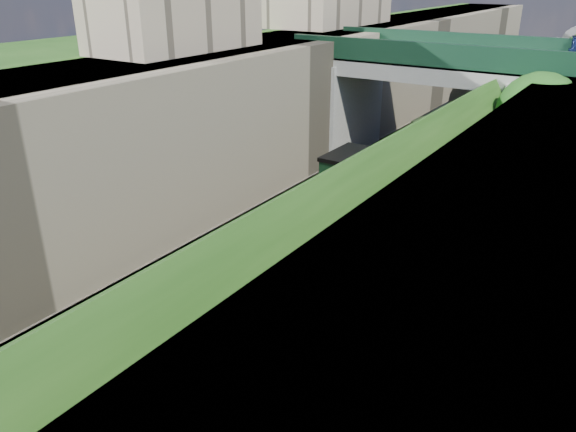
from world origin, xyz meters
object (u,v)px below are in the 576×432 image
object	(u,v)px
tree	(541,118)
locomotive	(326,235)
tender	(407,182)
road_bridge	(457,100)

from	to	relation	value
tree	locomotive	xyz separation A→B (m)	(-4.71, -10.08, -2.75)
tender	tree	bearing A→B (deg)	29.99
road_bridge	locomotive	world-z (taller)	road_bridge
locomotive	road_bridge	bearing A→B (deg)	91.02
road_bridge	tree	bearing A→B (deg)	-41.22
locomotive	tender	size ratio (longest dim) A/B	1.70
tree	tender	size ratio (longest dim) A/B	1.10
locomotive	tender	distance (m)	7.37
road_bridge	tender	distance (m)	7.49
tree	tender	bearing A→B (deg)	-150.01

